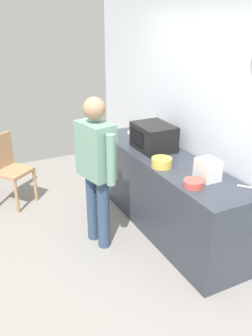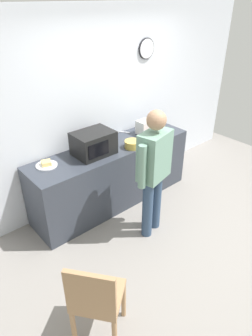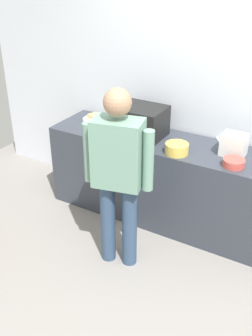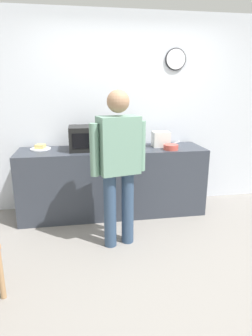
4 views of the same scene
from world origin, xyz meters
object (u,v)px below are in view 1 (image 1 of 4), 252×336
at_px(fork_utensil, 247,187).
at_px(person_standing, 96,163).
at_px(microwave, 153,137).
at_px(sandwich_plate, 137,132).
at_px(spoon_utensil, 212,167).
at_px(wooden_chair, 8,167).
at_px(salad_bowl, 193,183).
at_px(cereal_bowl, 162,162).
at_px(toaster, 208,170).

bearing_deg(fork_utensil, person_standing, -132.37).
height_order(fork_utensil, person_standing, person_standing).
distance_m(microwave, sandwich_plate, 0.64).
bearing_deg(spoon_utensil, sandwich_plate, -173.52).
distance_m(person_standing, wooden_chair, 1.58).
bearing_deg(sandwich_plate, salad_bowl, -9.93).
bearing_deg(sandwich_plate, fork_utensil, 4.56).
xyz_separation_m(cereal_bowl, spoon_utensil, (0.25, 0.46, -0.04)).
bearing_deg(fork_utensil, wooden_chair, -142.77).
bearing_deg(spoon_utensil, wooden_chair, -135.81).
distance_m(toaster, person_standing, 1.11).
bearing_deg(person_standing, cereal_bowl, 69.29).
distance_m(cereal_bowl, toaster, 0.51).
bearing_deg(salad_bowl, person_standing, -139.51).
distance_m(salad_bowl, person_standing, 1.00).
height_order(cereal_bowl, spoon_utensil, cereal_bowl).
height_order(cereal_bowl, wooden_chair, cereal_bowl).
relative_size(salad_bowl, person_standing, 0.12).
bearing_deg(fork_utensil, salad_bowl, -117.66).
relative_size(salad_bowl, toaster, 0.86).
xyz_separation_m(microwave, toaster, (0.95, 0.04, -0.05)).
bearing_deg(fork_utensil, toaster, -143.70).
bearing_deg(sandwich_plate, person_standing, -47.05).
bearing_deg(spoon_utensil, fork_utensil, -0.60).
height_order(microwave, toaster, microwave).
bearing_deg(wooden_chair, sandwich_plate, 73.55).
distance_m(sandwich_plate, spoon_utensil, 1.37).
relative_size(microwave, fork_utensil, 2.94).
bearing_deg(person_standing, salad_bowl, 40.49).
relative_size(microwave, salad_bowl, 2.65).
distance_m(microwave, cereal_bowl, 0.54).
bearing_deg(salad_bowl, toaster, 108.88).
distance_m(spoon_utensil, wooden_chair, 2.59).
height_order(person_standing, wooden_chair, person_standing).
height_order(microwave, sandwich_plate, microwave).
height_order(microwave, person_standing, person_standing).
distance_m(microwave, person_standing, 0.87).
relative_size(sandwich_plate, cereal_bowl, 1.19).
height_order(cereal_bowl, toaster, toaster).
bearing_deg(person_standing, spoon_utensil, 66.08).
bearing_deg(salad_bowl, sandwich_plate, 170.07).
relative_size(fork_utensil, spoon_utensil, 1.00).
bearing_deg(sandwich_plate, microwave, -10.49).
relative_size(sandwich_plate, spoon_utensil, 1.50).
height_order(cereal_bowl, fork_utensil, cereal_bowl).
height_order(salad_bowl, toaster, toaster).
distance_m(cereal_bowl, person_standing, 0.68).
height_order(sandwich_plate, cereal_bowl, cereal_bowl).
height_order(salad_bowl, wooden_chair, salad_bowl).
xyz_separation_m(cereal_bowl, wooden_chair, (-1.60, -1.33, -0.41)).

